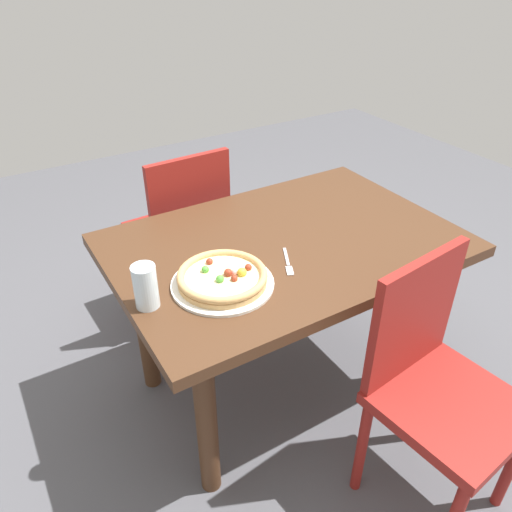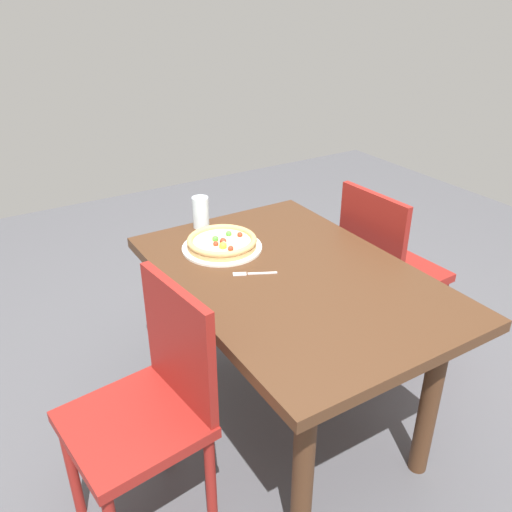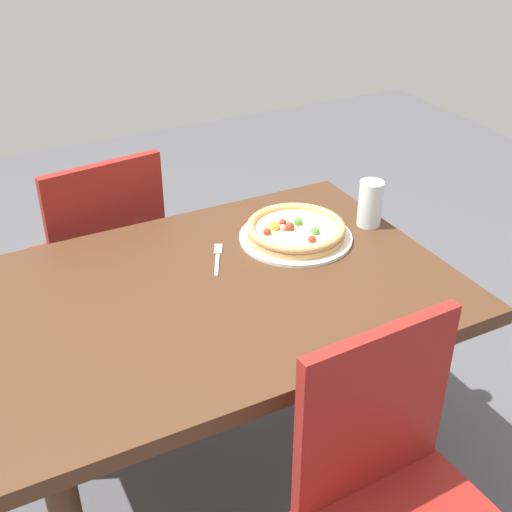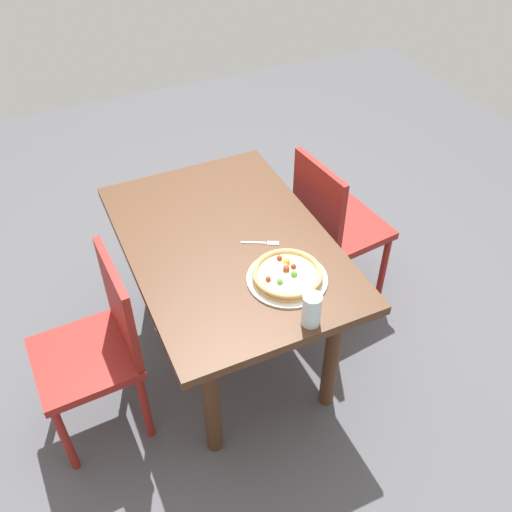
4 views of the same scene
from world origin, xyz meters
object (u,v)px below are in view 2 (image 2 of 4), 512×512
(plate, at_px, (222,247))
(fork, at_px, (251,274))
(chair_far, at_px, (151,405))
(drinking_glass, at_px, (201,212))
(dining_table, at_px, (292,297))
(chair_near, at_px, (385,268))
(pizza, at_px, (222,242))

(plate, bearing_deg, fork, 177.94)
(chair_far, relative_size, drinking_glass, 6.43)
(dining_table, distance_m, fork, 0.19)
(chair_near, bearing_deg, fork, -87.89)
(drinking_glass, bearing_deg, plate, 174.28)
(chair_near, distance_m, plate, 0.82)
(dining_table, xyz_separation_m, fork, (0.08, 0.14, 0.11))
(dining_table, height_order, fork, fork)
(dining_table, xyz_separation_m, chair_near, (0.14, -0.64, -0.12))
(chair_far, height_order, pizza, chair_far)
(fork, relative_size, drinking_glass, 1.11)
(dining_table, relative_size, chair_far, 1.39)
(chair_far, xyz_separation_m, plate, (0.46, -0.51, 0.23))
(plate, distance_m, fork, 0.24)
(chair_near, distance_m, pizza, 0.83)
(drinking_glass, bearing_deg, dining_table, -169.62)
(pizza, distance_m, fork, 0.24)
(fork, bearing_deg, drinking_glass, -67.12)
(dining_table, xyz_separation_m, drinking_glass, (0.56, 0.10, 0.17))
(chair_far, relative_size, plate, 2.73)
(dining_table, bearing_deg, chair_near, -77.37)
(chair_far, distance_m, fork, 0.59)
(dining_table, relative_size, plate, 3.81)
(drinking_glass, bearing_deg, fork, 176.13)
(plate, relative_size, drinking_glass, 2.35)
(pizza, relative_size, fork, 1.84)
(fork, bearing_deg, chair_far, 49.80)
(drinking_glass, bearing_deg, chair_near, -119.46)
(dining_table, bearing_deg, fork, 59.59)
(chair_far, height_order, plate, chair_far)
(dining_table, xyz_separation_m, plate, (0.32, 0.13, 0.11))
(chair_near, xyz_separation_m, pizza, (0.18, 0.76, 0.26))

